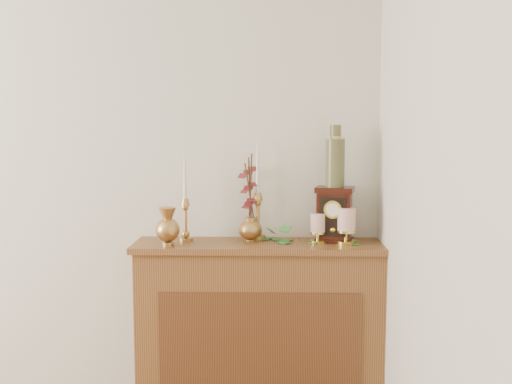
{
  "coord_description": "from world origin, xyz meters",
  "views": [
    {
      "loc": [
        1.46,
        -0.8,
        1.51
      ],
      "look_at": [
        1.38,
        2.05,
        1.19
      ],
      "focal_mm": 42.0,
      "sensor_mm": 36.0,
      "label": 1
    }
  ],
  "objects_px": {
    "candlestick_left": "(185,213)",
    "bud_vase": "(168,227)",
    "mantel_clock": "(334,215)",
    "ceramic_vase": "(335,159)",
    "candlestick_center": "(258,208)",
    "ginger_jar": "(249,201)"
  },
  "relations": [
    {
      "from": "candlestick_left",
      "to": "bud_vase",
      "type": "height_order",
      "value": "candlestick_left"
    },
    {
      "from": "ginger_jar",
      "to": "candlestick_center",
      "type": "bearing_deg",
      "value": 14.34
    },
    {
      "from": "bud_vase",
      "to": "ceramic_vase",
      "type": "height_order",
      "value": "ceramic_vase"
    },
    {
      "from": "ginger_jar",
      "to": "candlestick_left",
      "type": "bearing_deg",
      "value": -170.54
    },
    {
      "from": "candlestick_left",
      "to": "candlestick_center",
      "type": "distance_m",
      "value": 0.36
    },
    {
      "from": "mantel_clock",
      "to": "ginger_jar",
      "type": "bearing_deg",
      "value": -173.12
    },
    {
      "from": "candlestick_left",
      "to": "bud_vase",
      "type": "distance_m",
      "value": 0.15
    },
    {
      "from": "candlestick_center",
      "to": "ginger_jar",
      "type": "xyz_separation_m",
      "value": [
        -0.04,
        -0.01,
        0.04
      ]
    },
    {
      "from": "bud_vase",
      "to": "ginger_jar",
      "type": "relative_size",
      "value": 0.42
    },
    {
      "from": "mantel_clock",
      "to": "candlestick_left",
      "type": "bearing_deg",
      "value": -166.44
    },
    {
      "from": "ginger_jar",
      "to": "mantel_clock",
      "type": "xyz_separation_m",
      "value": [
        0.42,
        -0.05,
        -0.06
      ]
    },
    {
      "from": "bud_vase",
      "to": "ginger_jar",
      "type": "height_order",
      "value": "ginger_jar"
    },
    {
      "from": "ceramic_vase",
      "to": "bud_vase",
      "type": "bearing_deg",
      "value": -170.59
    },
    {
      "from": "candlestick_center",
      "to": "ginger_jar",
      "type": "height_order",
      "value": "candlestick_center"
    },
    {
      "from": "candlestick_center",
      "to": "ginger_jar",
      "type": "distance_m",
      "value": 0.06
    },
    {
      "from": "bud_vase",
      "to": "candlestick_left",
      "type": "bearing_deg",
      "value": 61.72
    },
    {
      "from": "candlestick_center",
      "to": "ginger_jar",
      "type": "relative_size",
      "value": 1.11
    },
    {
      "from": "mantel_clock",
      "to": "ceramic_vase",
      "type": "distance_m",
      "value": 0.28
    },
    {
      "from": "candlestick_left",
      "to": "candlestick_center",
      "type": "height_order",
      "value": "candlestick_center"
    },
    {
      "from": "bud_vase",
      "to": "ginger_jar",
      "type": "xyz_separation_m",
      "value": [
        0.38,
        0.18,
        0.11
      ]
    },
    {
      "from": "ginger_jar",
      "to": "bud_vase",
      "type": "bearing_deg",
      "value": -155.2
    },
    {
      "from": "candlestick_left",
      "to": "mantel_clock",
      "type": "xyz_separation_m",
      "value": [
        0.74,
        0.01,
        -0.01
      ]
    }
  ]
}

